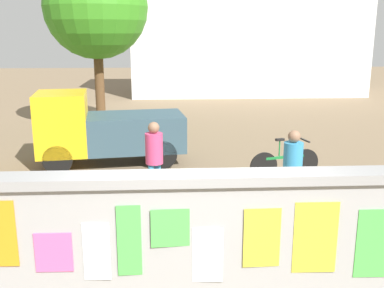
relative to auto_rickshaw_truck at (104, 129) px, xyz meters
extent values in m
plane|color=#7A664C|center=(1.99, 1.92, -0.90)|extent=(60.00, 60.00, 0.00)
cube|color=#9B9B9B|center=(1.99, -6.08, -0.14)|extent=(6.19, 0.30, 1.52)
cube|color=gray|center=(1.99, -6.08, 0.68)|extent=(6.39, 0.42, 0.12)
cube|color=#F9599E|center=(0.23, -6.24, -0.17)|extent=(0.45, 0.02, 0.50)
cube|color=silver|center=(0.74, -6.24, -0.18)|extent=(0.33, 0.03, 0.74)
cube|color=#4CD84C|center=(1.13, -6.24, -0.04)|extent=(0.29, 0.02, 0.90)
cube|color=#4CD84C|center=(1.62, -6.24, 0.11)|extent=(0.46, 0.04, 0.48)
cube|color=silver|center=(2.08, -6.24, -0.26)|extent=(0.38, 0.03, 0.72)
cube|color=yellow|center=(2.74, -6.24, -0.05)|extent=(0.45, 0.02, 0.76)
cube|color=yellow|center=(3.40, -6.24, -0.07)|extent=(0.54, 0.03, 0.93)
cube|color=#4CD84C|center=(4.15, -6.24, -0.17)|extent=(0.46, 0.02, 0.91)
cylinder|color=black|center=(-1.00, -0.79, -0.55)|extent=(0.72, 0.29, 0.70)
cylinder|color=black|center=(-1.17, 0.50, -0.55)|extent=(0.72, 0.29, 0.70)
cylinder|color=black|center=(1.48, -0.46, -0.55)|extent=(0.72, 0.29, 0.70)
cylinder|color=black|center=(1.31, 0.83, -0.55)|extent=(0.72, 0.29, 0.70)
cube|color=gold|center=(-0.98, -0.13, 0.20)|extent=(1.38, 1.64, 1.50)
cube|color=#334C59|center=(0.80, 0.10, -0.10)|extent=(2.57, 1.80, 0.90)
cylinder|color=black|center=(-0.37, -3.86, -0.60)|extent=(0.60, 0.13, 0.60)
cylinder|color=black|center=(0.92, -3.92, -0.60)|extent=(0.60, 0.15, 0.60)
cube|color=#197233|center=(0.28, -3.89, -0.32)|extent=(1.01, 0.29, 0.32)
cube|color=black|center=(0.47, -3.90, -0.14)|extent=(0.57, 0.25, 0.10)
cube|color=#262626|center=(-0.27, -3.87, -0.05)|extent=(0.07, 0.56, 0.03)
cylinder|color=black|center=(4.79, -1.33, -0.57)|extent=(0.65, 0.19, 0.66)
cylinder|color=black|center=(3.76, -1.57, -0.57)|extent=(0.65, 0.19, 0.66)
cube|color=#197233|center=(4.28, -1.45, -0.39)|extent=(0.93, 0.25, 0.06)
cylinder|color=#197233|center=(4.13, -1.48, -0.17)|extent=(0.04, 0.04, 0.40)
cube|color=black|center=(4.13, -1.48, 0.03)|extent=(0.21, 0.12, 0.05)
cube|color=black|center=(4.74, -1.34, -0.02)|extent=(0.14, 0.44, 0.03)
cylinder|color=#338CBF|center=(1.28, -2.84, -0.50)|extent=(0.12, 0.12, 0.80)
cylinder|color=#338CBF|center=(1.41, -2.71, -0.50)|extent=(0.12, 0.12, 0.80)
cylinder|color=#D83F72|center=(1.34, -2.78, 0.20)|extent=(0.48, 0.48, 0.60)
sphere|color=#8C664C|center=(1.34, -2.78, 0.61)|extent=(0.22, 0.22, 0.22)
cylinder|color=#338CBF|center=(3.82, -3.75, -0.50)|extent=(0.12, 0.12, 0.80)
cylinder|color=#338CBF|center=(3.81, -3.57, -0.50)|extent=(0.12, 0.12, 0.80)
cylinder|color=#338CBF|center=(3.82, -3.66, 0.20)|extent=(0.36, 0.36, 0.60)
sphere|color=#8C664C|center=(3.82, -3.66, 0.61)|extent=(0.22, 0.22, 0.22)
cylinder|color=brown|center=(-0.65, 4.15, 0.55)|extent=(0.31, 0.31, 2.90)
sphere|color=#378A1F|center=(-0.65, 4.15, 3.17)|extent=(3.37, 3.37, 3.37)
cube|color=silver|center=(5.90, 13.41, 1.94)|extent=(12.04, 4.36, 5.69)
camera|label=1|loc=(1.60, -11.24, 2.39)|focal=42.34mm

